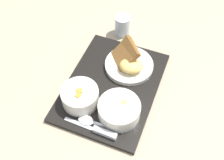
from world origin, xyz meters
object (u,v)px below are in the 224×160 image
Objects in this scene: glass_water at (122,26)px; plate_main at (129,62)px; spoon at (92,122)px; bowl_soup at (119,109)px; bowl_salad at (80,96)px; knife at (101,132)px.

plate_main is at bearing -149.17° from glass_water.
bowl_soup is at bearing -139.90° from spoon.
glass_water is (0.17, 0.10, -0.00)m from plate_main.
bowl_salad is at bearing 157.38° from plate_main.
bowl_salad is at bearing -35.59° from knife.
plate_main is 0.27m from spoon.
plate_main is (0.21, -0.09, -0.01)m from bowl_salad.
bowl_soup reaches higher than knife.
bowl_soup is 0.90× the size of spoon.
plate_main is at bearing -22.62° from bowl_salad.
plate_main reaches higher than glass_water.
bowl_salad is 0.10m from spoon.
bowl_soup is 1.64× the size of glass_water.
glass_water is (0.46, 0.13, 0.01)m from knife.
glass_water is (0.44, 0.09, 0.02)m from spoon.
bowl_soup reaches higher than spoon.
knife reaches higher than spoon.
plate_main reaches higher than bowl_salad.
knife is 0.48m from glass_water.
glass_water is at bearing 30.83° from plate_main.
glass_water is at bearing -76.35° from knife.
bowl_soup is (0.01, -0.14, -0.00)m from bowl_salad.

